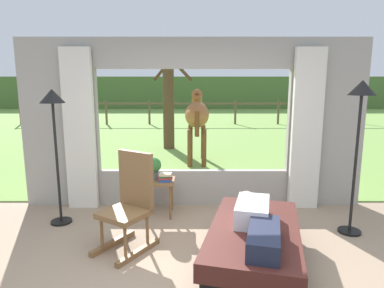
{
  "coord_description": "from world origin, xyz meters",
  "views": [
    {
      "loc": [
        -0.01,
        -2.76,
        1.88
      ],
      "look_at": [
        0.0,
        1.8,
        1.05
      ],
      "focal_mm": 30.95,
      "sensor_mm": 36.0,
      "label": 1
    }
  ],
  "objects_px": {
    "potted_plant": "(153,167)",
    "floor_lamp_left": "(52,116)",
    "side_table": "(158,187)",
    "book_stack": "(164,177)",
    "rocking_chair": "(129,202)",
    "reclining_person": "(255,219)",
    "recliner_sofa": "(253,245)",
    "pasture_tree": "(167,96)",
    "horse": "(196,115)",
    "floor_lamp_right": "(359,111)"
  },
  "relations": [
    {
      "from": "reclining_person",
      "to": "pasture_tree",
      "type": "xyz_separation_m",
      "value": [
        -1.32,
        6.34,
        1.02
      ]
    },
    {
      "from": "potted_plant",
      "to": "pasture_tree",
      "type": "relative_size",
      "value": 0.1
    },
    {
      "from": "recliner_sofa",
      "to": "floor_lamp_right",
      "type": "xyz_separation_m",
      "value": [
        1.37,
        0.76,
        1.34
      ]
    },
    {
      "from": "reclining_person",
      "to": "floor_lamp_left",
      "type": "bearing_deg",
      "value": 169.38
    },
    {
      "from": "recliner_sofa",
      "to": "pasture_tree",
      "type": "relative_size",
      "value": 0.61
    },
    {
      "from": "side_table",
      "to": "floor_lamp_left",
      "type": "height_order",
      "value": "floor_lamp_left"
    },
    {
      "from": "reclining_person",
      "to": "rocking_chair",
      "type": "xyz_separation_m",
      "value": [
        -1.36,
        0.44,
        0.02
      ]
    },
    {
      "from": "book_stack",
      "to": "horse",
      "type": "relative_size",
      "value": 0.11
    },
    {
      "from": "side_table",
      "to": "horse",
      "type": "xyz_separation_m",
      "value": [
        0.59,
        3.26,
        0.73
      ]
    },
    {
      "from": "potted_plant",
      "to": "horse",
      "type": "bearing_deg",
      "value": 78.17
    },
    {
      "from": "side_table",
      "to": "potted_plant",
      "type": "xyz_separation_m",
      "value": [
        -0.08,
        0.06,
        0.28
      ]
    },
    {
      "from": "rocking_chair",
      "to": "horse",
      "type": "distance_m",
      "value": 4.34
    },
    {
      "from": "side_table",
      "to": "potted_plant",
      "type": "distance_m",
      "value": 0.29
    },
    {
      "from": "side_table",
      "to": "potted_plant",
      "type": "bearing_deg",
      "value": 143.13
    },
    {
      "from": "rocking_chair",
      "to": "floor_lamp_left",
      "type": "relative_size",
      "value": 0.62
    },
    {
      "from": "book_stack",
      "to": "side_table",
      "type": "bearing_deg",
      "value": 148.79
    },
    {
      "from": "recliner_sofa",
      "to": "floor_lamp_left",
      "type": "height_order",
      "value": "floor_lamp_left"
    },
    {
      "from": "horse",
      "to": "pasture_tree",
      "type": "relative_size",
      "value": 0.59
    },
    {
      "from": "potted_plant",
      "to": "pasture_tree",
      "type": "xyz_separation_m",
      "value": [
        -0.12,
        4.89,
        0.84
      ]
    },
    {
      "from": "potted_plant",
      "to": "floor_lamp_left",
      "type": "relative_size",
      "value": 0.18
    },
    {
      "from": "floor_lamp_left",
      "to": "horse",
      "type": "bearing_deg",
      "value": 61.58
    },
    {
      "from": "recliner_sofa",
      "to": "reclining_person",
      "type": "bearing_deg",
      "value": -76.19
    },
    {
      "from": "recliner_sofa",
      "to": "rocking_chair",
      "type": "xyz_separation_m",
      "value": [
        -1.36,
        0.39,
        0.33
      ]
    },
    {
      "from": "potted_plant",
      "to": "book_stack",
      "type": "bearing_deg",
      "value": -33.89
    },
    {
      "from": "recliner_sofa",
      "to": "potted_plant",
      "type": "height_order",
      "value": "potted_plant"
    },
    {
      "from": "reclining_person",
      "to": "rocking_chair",
      "type": "bearing_deg",
      "value": 175.97
    },
    {
      "from": "reclining_person",
      "to": "floor_lamp_right",
      "type": "bearing_deg",
      "value": 44.26
    },
    {
      "from": "horse",
      "to": "pasture_tree",
      "type": "xyz_separation_m",
      "value": [
        -0.79,
        1.69,
        0.39
      ]
    },
    {
      "from": "floor_lamp_right",
      "to": "pasture_tree",
      "type": "height_order",
      "value": "pasture_tree"
    },
    {
      "from": "book_stack",
      "to": "pasture_tree",
      "type": "bearing_deg",
      "value": 93.39
    },
    {
      "from": "horse",
      "to": "potted_plant",
      "type": "bearing_deg",
      "value": -101.14
    },
    {
      "from": "recliner_sofa",
      "to": "reclining_person",
      "type": "xyz_separation_m",
      "value": [
        0.0,
        -0.05,
        0.3
      ]
    },
    {
      "from": "reclining_person",
      "to": "side_table",
      "type": "distance_m",
      "value": 1.79
    },
    {
      "from": "horse",
      "to": "recliner_sofa",
      "type": "bearing_deg",
      "value": -82.7
    },
    {
      "from": "rocking_chair",
      "to": "floor_lamp_left",
      "type": "xyz_separation_m",
      "value": [
        -1.09,
        0.67,
        0.92
      ]
    },
    {
      "from": "side_table",
      "to": "rocking_chair",
      "type": "bearing_deg",
      "value": -103.9
    },
    {
      "from": "horse",
      "to": "pasture_tree",
      "type": "distance_m",
      "value": 1.9
    },
    {
      "from": "rocking_chair",
      "to": "side_table",
      "type": "relative_size",
      "value": 2.15
    },
    {
      "from": "rocking_chair",
      "to": "book_stack",
      "type": "relative_size",
      "value": 5.67
    },
    {
      "from": "floor_lamp_right",
      "to": "book_stack",
      "type": "bearing_deg",
      "value": 167.59
    },
    {
      "from": "floor_lamp_right",
      "to": "horse",
      "type": "bearing_deg",
      "value": 116.38
    },
    {
      "from": "rocking_chair",
      "to": "potted_plant",
      "type": "xyz_separation_m",
      "value": [
        0.16,
        1.02,
        0.16
      ]
    },
    {
      "from": "rocking_chair",
      "to": "horse",
      "type": "relative_size",
      "value": 0.62
    },
    {
      "from": "recliner_sofa",
      "to": "floor_lamp_right",
      "type": "bearing_deg",
      "value": 42.72
    },
    {
      "from": "side_table",
      "to": "reclining_person",
      "type": "bearing_deg",
      "value": -51.13
    },
    {
      "from": "rocking_chair",
      "to": "book_stack",
      "type": "xyz_separation_m",
      "value": [
        0.33,
        0.9,
        0.04
      ]
    },
    {
      "from": "rocking_chair",
      "to": "book_stack",
      "type": "height_order",
      "value": "rocking_chair"
    },
    {
      "from": "rocking_chair",
      "to": "potted_plant",
      "type": "distance_m",
      "value": 1.04
    },
    {
      "from": "recliner_sofa",
      "to": "floor_lamp_left",
      "type": "distance_m",
      "value": 2.95
    },
    {
      "from": "reclining_person",
      "to": "floor_lamp_right",
      "type": "height_order",
      "value": "floor_lamp_right"
    }
  ]
}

